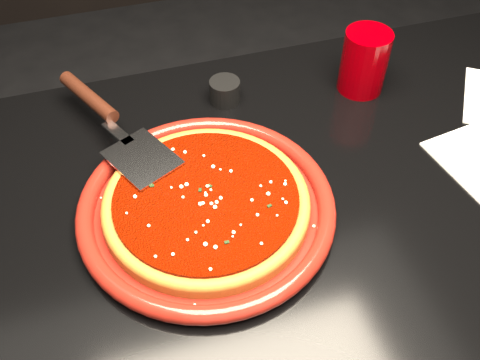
{
  "coord_description": "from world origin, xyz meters",
  "views": [
    {
      "loc": [
        -0.21,
        -0.45,
        1.36
      ],
      "look_at": [
        -0.06,
        0.07,
        0.77
      ],
      "focal_mm": 40.0,
      "sensor_mm": 36.0,
      "label": 1
    }
  ],
  "objects_px": {
    "pizza_server": "(114,122)",
    "ramekin": "(225,91)",
    "table": "(277,330)",
    "plate": "(207,206)",
    "cup": "(364,62)"
  },
  "relations": [
    {
      "from": "table",
      "to": "cup",
      "type": "bearing_deg",
      "value": 46.65
    },
    {
      "from": "ramekin",
      "to": "pizza_server",
      "type": "bearing_deg",
      "value": -164.29
    },
    {
      "from": "plate",
      "to": "cup",
      "type": "relative_size",
      "value": 3.29
    },
    {
      "from": "plate",
      "to": "ramekin",
      "type": "distance_m",
      "value": 0.26
    },
    {
      "from": "pizza_server",
      "to": "ramekin",
      "type": "xyz_separation_m",
      "value": [
        0.2,
        0.06,
        -0.03
      ]
    },
    {
      "from": "pizza_server",
      "to": "table",
      "type": "bearing_deg",
      "value": -71.13
    },
    {
      "from": "table",
      "to": "plate",
      "type": "bearing_deg",
      "value": 163.1
    },
    {
      "from": "pizza_server",
      "to": "ramekin",
      "type": "height_order",
      "value": "pizza_server"
    },
    {
      "from": "plate",
      "to": "cup",
      "type": "bearing_deg",
      "value": 30.71
    },
    {
      "from": "table",
      "to": "ramekin",
      "type": "distance_m",
      "value": 0.48
    },
    {
      "from": "table",
      "to": "pizza_server",
      "type": "bearing_deg",
      "value": 135.0
    },
    {
      "from": "plate",
      "to": "ramekin",
      "type": "bearing_deg",
      "value": 68.11
    },
    {
      "from": "pizza_server",
      "to": "cup",
      "type": "relative_size",
      "value": 3.1
    },
    {
      "from": "ramekin",
      "to": "table",
      "type": "bearing_deg",
      "value": -85.73
    },
    {
      "from": "cup",
      "to": "table",
      "type": "bearing_deg",
      "value": -133.35
    }
  ]
}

